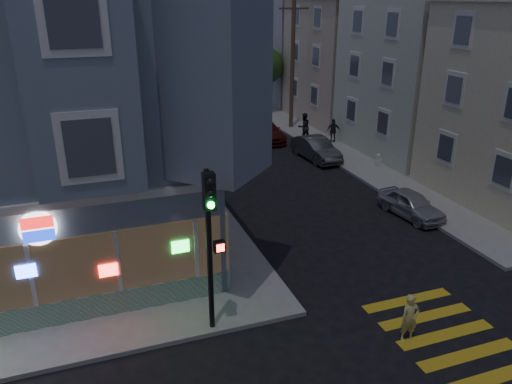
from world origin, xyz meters
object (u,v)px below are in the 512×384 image
pedestrian_a (304,127)px  pedestrian_b (333,131)px  running_child (410,318)px  parked_car_c (265,131)px  utility_pole (292,64)px  street_tree_near (266,66)px  parked_car_a (411,204)px  parked_car_d (241,105)px  parked_car_b (316,149)px  traffic_signal (210,226)px  street_tree_far (237,56)px  fire_hydrant (378,160)px

pedestrian_a → pedestrian_b: (1.70, -1.04, -0.16)m
running_child → parked_car_c: size_ratio=0.32×
utility_pole → street_tree_near: bearing=88.1°
running_child → parked_car_a: (5.41, 7.39, -0.15)m
street_tree_near → parked_car_d: (-1.92, 0.82, -3.34)m
parked_car_b → utility_pole: bearing=74.4°
utility_pole → parked_car_b: (-1.60, -7.53, -4.12)m
parked_car_b → parked_car_d: bearing=86.8°
running_child → parked_car_b: (5.11, 16.51, -0.06)m
pedestrian_b → parked_car_a: bearing=94.7°
parked_car_b → traffic_signal: traffic_signal is taller
street_tree_far → parked_car_b: 21.85m
street_tree_near → traffic_signal: bearing=-113.6°
utility_pole → pedestrian_a: 5.35m
street_tree_near → fire_hydrant: size_ratio=6.95×
utility_pole → traffic_signal: 24.91m
parked_car_c → fire_hydrant: parked_car_c is taller
running_child → parked_car_a: size_ratio=0.43×
running_child → fire_hydrant: 15.73m
street_tree_near → traffic_signal: street_tree_near is taller
parked_car_b → running_child: bearing=-110.8°
running_child → parked_car_b: bearing=80.2°
parked_car_b → parked_car_d: size_ratio=0.96×
pedestrian_b → parked_car_c: size_ratio=0.34×
street_tree_near → parked_car_b: size_ratio=1.28×
parked_car_d → pedestrian_a: bearing=-91.7°
pedestrian_a → fire_hydrant: size_ratio=2.46×
pedestrian_a → parked_car_b: size_ratio=0.45×
running_child → fire_hydrant: (7.71, 13.71, -0.19)m
pedestrian_b → fire_hydrant: size_ratio=2.05×
parked_car_a → traffic_signal: bearing=-160.3°
traffic_signal → pedestrian_b: bearing=51.2°
parked_car_a → parked_car_d: parked_car_d is taller
street_tree_near → traffic_signal: size_ratio=1.07×
utility_pole → pedestrian_b: size_ratio=5.77×
utility_pole → parked_car_d: size_ratio=2.10×
pedestrian_a → parked_car_a: bearing=79.5°
parked_car_d → fire_hydrant: 17.37m
street_tree_far → running_child: 38.80m
utility_pole → parked_car_d: 8.19m
running_child → traffic_signal: 6.32m
street_tree_near → pedestrian_b: size_ratio=3.40×
parked_car_a → parked_car_b: parked_car_b is taller
pedestrian_a → parked_car_b: 3.87m
parked_car_d → traffic_signal: 30.55m
street_tree_far → pedestrian_b: 19.08m
parked_car_b → parked_car_a: bearing=-91.8°
street_tree_far → traffic_signal: size_ratio=1.07×
utility_pole → street_tree_far: 14.03m
parked_car_a → traffic_signal: 12.19m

